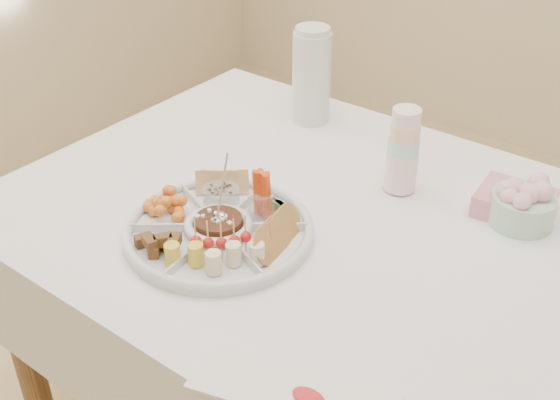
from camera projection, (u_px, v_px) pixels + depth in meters
The scene contains 14 objects.
dining_table at pixel (344, 359), 1.66m from camera, with size 1.52×1.02×0.76m, color white.
party_tray at pixel (219, 228), 1.42m from camera, with size 0.38×0.38×0.04m, color silver.
bean_dip at pixel (218, 225), 1.41m from camera, with size 0.10×0.10×0.04m, color black.
tortillas at pixel (274, 238), 1.35m from camera, with size 0.10×0.10×0.06m, color #C37C54, non-canonical shape.
carrot_cucumber at pixel (274, 193), 1.45m from camera, with size 0.11×0.11×0.10m, color #E6440F, non-canonical shape.
pita_raisins at pixel (222, 185), 1.52m from camera, with size 0.11×0.11×0.06m, color tan, non-canonical shape.
cherries at pixel (166, 205), 1.47m from camera, with size 0.11×0.11×0.04m, color orange, non-canonical shape.
granola_chunks at pixel (158, 242), 1.36m from camera, with size 0.09×0.09×0.04m, color brown, non-canonical shape.
banana_tomato at pixel (213, 252), 1.29m from camera, with size 0.10×0.10×0.08m, color #EDEA91, non-canonical shape.
cup_stack at pixel (403, 151), 1.53m from camera, with size 0.07×0.07×0.20m, color #B2D2AE.
thermos at pixel (312, 74), 1.81m from camera, with size 0.10×0.10×0.26m, color silver.
flower_bowl at pixel (523, 203), 1.45m from camera, with size 0.13×0.13×0.10m, color #96BBA8.
napkin_stack at pixel (514, 203), 1.49m from camera, with size 0.15×0.13×0.05m, color pink.
placemat at pixel (293, 391), 1.08m from camera, with size 0.32×0.11×0.01m, color silver.
Camera 1 is at (0.61, -1.04, 1.60)m, focal length 45.00 mm.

